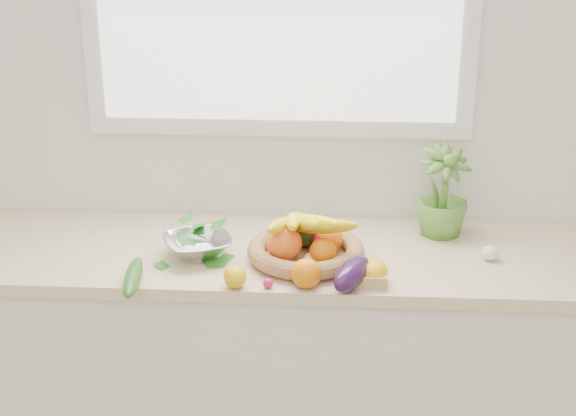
# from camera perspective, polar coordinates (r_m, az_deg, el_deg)

# --- Properties ---
(back_wall) EXTENTS (4.50, 0.02, 2.70)m
(back_wall) POSITION_cam_1_polar(r_m,az_deg,el_deg) (2.73, -0.63, 8.31)
(back_wall) COLOR white
(back_wall) RESTS_ON ground
(counter_cabinet) EXTENTS (2.20, 0.58, 0.86)m
(counter_cabinet) POSITION_cam_1_polar(r_m,az_deg,el_deg) (2.81, -1.01, -11.72)
(counter_cabinet) COLOR silver
(counter_cabinet) RESTS_ON ground
(countertop) EXTENTS (2.24, 0.62, 0.04)m
(countertop) POSITION_cam_1_polar(r_m,az_deg,el_deg) (2.60, -1.08, -3.32)
(countertop) COLOR beige
(countertop) RESTS_ON counter_cabinet
(orange_loose) EXTENTS (0.10, 0.10, 0.09)m
(orange_loose) POSITION_cam_1_polar(r_m,az_deg,el_deg) (2.32, 1.31, -4.67)
(orange_loose) COLOR orange
(orange_loose) RESTS_ON countertop
(lemon_a) EXTENTS (0.08, 0.10, 0.07)m
(lemon_a) POSITION_cam_1_polar(r_m,az_deg,el_deg) (2.33, -3.78, -4.88)
(lemon_a) COLOR #EBB50C
(lemon_a) RESTS_ON countertop
(lemon_b) EXTENTS (0.10, 0.11, 0.07)m
(lemon_b) POSITION_cam_1_polar(r_m,az_deg,el_deg) (2.36, 6.24, -4.58)
(lemon_b) COLOR #FFB70D
(lemon_b) RESTS_ON countertop
(lemon_c) EXTENTS (0.09, 0.10, 0.06)m
(lemon_c) POSITION_cam_1_polar(r_m,az_deg,el_deg) (2.38, 6.09, -4.38)
(lemon_c) COLOR #D3BF0B
(lemon_c) RESTS_ON countertop
(apple) EXTENTS (0.08, 0.08, 0.08)m
(apple) POSITION_cam_1_polar(r_m,az_deg,el_deg) (2.54, 2.56, -2.40)
(apple) COLOR red
(apple) RESTS_ON countertop
(ginger) EXTENTS (0.12, 0.05, 0.04)m
(ginger) POSITION_cam_1_polar(r_m,az_deg,el_deg) (2.34, 5.64, -5.18)
(ginger) COLOR tan
(ginger) RESTS_ON countertop
(garlic_a) EXTENTS (0.06, 0.06, 0.05)m
(garlic_a) POSITION_cam_1_polar(r_m,az_deg,el_deg) (2.45, 1.75, -3.74)
(garlic_a) COLOR silver
(garlic_a) RESTS_ON countertop
(garlic_b) EXTENTS (0.07, 0.07, 0.05)m
(garlic_b) POSITION_cam_1_polar(r_m,az_deg,el_deg) (2.58, 14.20, -3.14)
(garlic_b) COLOR silver
(garlic_b) RESTS_ON countertop
(garlic_c) EXTENTS (0.06, 0.06, 0.04)m
(garlic_c) POSITION_cam_1_polar(r_m,az_deg,el_deg) (2.52, 2.76, -3.20)
(garlic_c) COLOR white
(garlic_c) RESTS_ON countertop
(eggplant) EXTENTS (0.15, 0.22, 0.08)m
(eggplant) POSITION_cam_1_polar(r_m,az_deg,el_deg) (2.33, 4.60, -4.69)
(eggplant) COLOR #290F39
(eggplant) RESTS_ON countertop
(cucumber) EXTENTS (0.08, 0.27, 0.05)m
(cucumber) POSITION_cam_1_polar(r_m,az_deg,el_deg) (2.39, -10.95, -4.81)
(cucumber) COLOR #1E5B1B
(cucumber) RESTS_ON countertop
(radish) EXTENTS (0.03, 0.03, 0.03)m
(radish) POSITION_cam_1_polar(r_m,az_deg,el_deg) (2.33, -1.43, -5.37)
(radish) COLOR #D71A4E
(radish) RESTS_ON countertop
(potted_herb) EXTENTS (0.24, 0.24, 0.32)m
(potted_herb) POSITION_cam_1_polar(r_m,az_deg,el_deg) (2.70, 10.92, 1.04)
(potted_herb) COLOR #558A32
(potted_herb) RESTS_ON countertop
(fruit_basket) EXTENTS (0.48, 0.48, 0.19)m
(fruit_basket) POSITION_cam_1_polar(r_m,az_deg,el_deg) (2.49, 1.19, -2.59)
(fruit_basket) COLOR tan
(fruit_basket) RESTS_ON countertop
(colander_with_spinach) EXTENTS (0.27, 0.27, 0.11)m
(colander_with_spinach) POSITION_cam_1_polar(r_m,az_deg,el_deg) (2.53, -6.46, -2.28)
(colander_with_spinach) COLOR silver
(colander_with_spinach) RESTS_ON countertop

